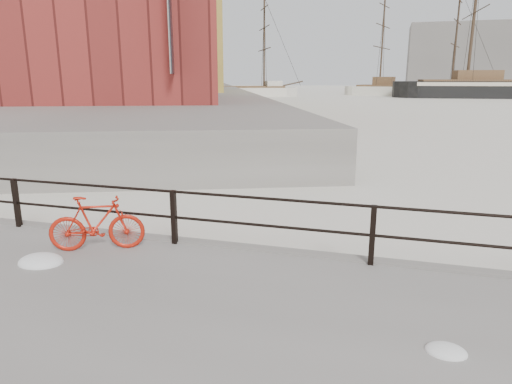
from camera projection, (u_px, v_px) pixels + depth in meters
The scene contains 12 objects.
ground at pixel (370, 280), 7.66m from camera, with size 400.00×400.00×0.00m, color white.
far_quay at pixel (169, 91), 85.35m from camera, with size 24.00×150.00×1.80m, color gray.
guardrail at pixel (372, 235), 7.31m from camera, with size 28.00×0.10×1.00m, color black, non-canonical shape.
bicycle at pixel (97, 223), 7.95m from camera, with size 1.62×0.24×0.98m, color red.
schooner_mid at pixel (413, 96), 85.75m from camera, with size 28.42×12.02×20.49m, color beige, non-canonical shape.
schooner_left at pixel (233, 97), 82.42m from camera, with size 25.16×11.44×19.03m, color beige, non-canonical shape.
workboat_near at pixel (112, 115), 41.84m from camera, with size 12.07×4.02×7.00m, color black, non-canonical shape.
workboat_far at pixel (153, 106), 55.09m from camera, with size 11.65×4.02×7.00m, color black, non-canonical shape.
apartment_cream at pixel (148, 19), 72.70m from camera, with size 20.00×15.00×21.20m, color beige.
apartment_grey at pixel (161, 27), 93.69m from camera, with size 22.00×15.00×23.20m, color #9E9E98.
apartment_brick at pixel (171, 41), 116.13m from camera, with size 24.00×15.00×21.20m, color brown.
industrial_west at pixel (467, 57), 130.38m from camera, with size 32.00×18.00×18.00m, color gray.
Camera 1 is at (0.14, -7.32, 3.31)m, focal length 32.00 mm.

